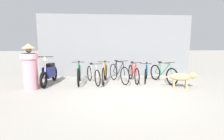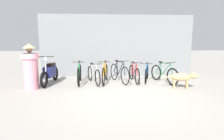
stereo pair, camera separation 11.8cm
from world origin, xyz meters
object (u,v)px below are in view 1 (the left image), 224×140
object	(u,v)px
bicycle_4	(133,73)
bicycle_5	(146,73)
bicycle_3	(119,73)
stray_dog	(183,77)
person_in_robes	(30,67)
bicycle_0	(79,74)
bicycle_2	(105,74)
motorcycle	(49,73)
bicycle_1	(93,75)
bicycle_6	(163,74)

from	to	relation	value
bicycle_4	bicycle_5	xyz separation A→B (m)	(0.55, 0.06, -0.01)
bicycle_3	stray_dog	size ratio (longest dim) A/B	1.44
person_in_robes	stray_dog	bearing A→B (deg)	-141.13
bicycle_0	bicycle_2	bearing A→B (deg)	88.29
motorcycle	stray_dog	bearing A→B (deg)	80.53
motorcycle	person_in_robes	xyz separation A→B (m)	(-0.43, -0.75, 0.35)
bicycle_1	bicycle_5	xyz separation A→B (m)	(2.21, 0.23, -0.01)
bicycle_2	motorcycle	distance (m)	2.16
bicycle_3	bicycle_6	size ratio (longest dim) A/B	1.01
bicycle_0	bicycle_4	size ratio (longest dim) A/B	1.04
bicycle_6	bicycle_1	bearing A→B (deg)	-108.96
bicycle_1	bicycle_6	distance (m)	2.85
bicycle_0	bicycle_2	distance (m)	1.02
bicycle_2	bicycle_5	bearing A→B (deg)	103.53
bicycle_0	person_in_robes	world-z (taller)	person_in_robes
bicycle_0	bicycle_6	bearing A→B (deg)	85.96
bicycle_4	stray_dog	size ratio (longest dim) A/B	1.46
bicycle_1	person_in_robes	distance (m)	2.30
bicycle_2	bicycle_6	xyz separation A→B (m)	(2.39, -0.08, -0.02)
bicycle_5	stray_dog	xyz separation A→B (m)	(0.95, -1.29, 0.08)
bicycle_6	bicycle_4	bearing A→B (deg)	-117.60
bicycle_3	bicycle_6	world-z (taller)	bicycle_3
bicycle_1	bicycle_3	world-z (taller)	bicycle_3
bicycle_6	stray_dog	distance (m)	1.09
bicycle_0	bicycle_5	xyz separation A→B (m)	(2.77, 0.20, -0.03)
bicycle_4	bicycle_6	distance (m)	1.20
bicycle_4	person_in_robes	world-z (taller)	person_in_robes
bicycle_2	bicycle_1	bearing A→B (deg)	-74.36
bicycle_0	bicycle_4	world-z (taller)	bicycle_0
bicycle_5	person_in_robes	distance (m)	4.47
bicycle_0	bicycle_4	distance (m)	2.23
bicycle_6	bicycle_2	bearing A→B (deg)	-110.49
bicycle_2	bicycle_0	bearing A→B (deg)	-80.57
bicycle_3	bicycle_4	size ratio (longest dim) A/B	0.98
bicycle_1	stray_dog	xyz separation A→B (m)	(3.16, -1.06, 0.07)
stray_dog	person_in_robes	size ratio (longest dim) A/B	0.72
bicycle_4	bicycle_0	bearing A→B (deg)	-89.70
motorcycle	stray_dog	world-z (taller)	motorcycle
stray_dog	person_in_robes	bearing A→B (deg)	-166.63
stray_dog	bicycle_0	bearing A→B (deg)	-179.53
stray_dog	person_in_robes	distance (m)	5.32
bicycle_2	stray_dog	bearing A→B (deg)	75.37
bicycle_1	bicycle_2	xyz separation A→B (m)	(0.46, 0.06, 0.03)
bicycle_3	bicycle_0	bearing A→B (deg)	-106.21
bicycle_3	bicycle_6	bearing A→B (deg)	65.10
bicycle_0	bicycle_5	world-z (taller)	bicycle_0
bicycle_3	stray_dog	xyz separation A→B (m)	(2.12, -1.20, 0.03)
bicycle_1	bicycle_4	size ratio (longest dim) A/B	0.97
bicycle_2	motorcycle	bearing A→B (deg)	-80.76
bicycle_6	motorcycle	size ratio (longest dim) A/B	0.86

